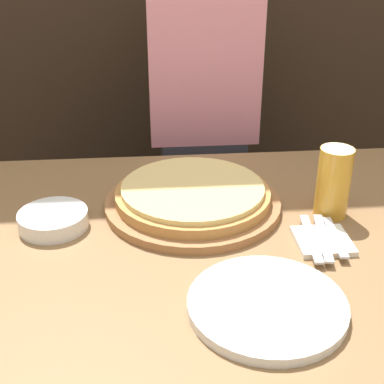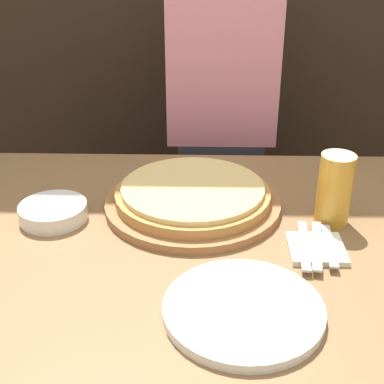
{
  "view_description": "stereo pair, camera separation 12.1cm",
  "coord_description": "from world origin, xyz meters",
  "px_view_note": "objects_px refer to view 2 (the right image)",
  "views": [
    {
      "loc": [
        -0.1,
        -0.95,
        1.35
      ],
      "look_at": [
        -0.0,
        0.12,
        0.79
      ],
      "focal_mm": 50.0,
      "sensor_mm": 36.0,
      "label": 1
    },
    {
      "loc": [
        0.03,
        -0.95,
        1.35
      ],
      "look_at": [
        -0.0,
        0.12,
        0.79
      ],
      "focal_mm": 50.0,
      "sensor_mm": 36.0,
      "label": 2
    }
  ],
  "objects_px": {
    "fork": "(304,245)",
    "spoon": "(329,245)",
    "pizza_on_board": "(192,198)",
    "beer_glass": "(335,187)",
    "dinner_knife": "(317,245)",
    "dinner_plate": "(243,310)",
    "diner_person": "(220,150)",
    "side_bowl": "(53,212)"
  },
  "relations": [
    {
      "from": "beer_glass",
      "to": "side_bowl",
      "type": "relative_size",
      "value": 1.07
    },
    {
      "from": "dinner_knife",
      "to": "diner_person",
      "type": "relative_size",
      "value": 0.13
    },
    {
      "from": "fork",
      "to": "diner_person",
      "type": "height_order",
      "value": "diner_person"
    },
    {
      "from": "dinner_plate",
      "to": "spoon",
      "type": "bearing_deg",
      "value": 46.75
    },
    {
      "from": "fork",
      "to": "dinner_plate",
      "type": "bearing_deg",
      "value": -124.34
    },
    {
      "from": "beer_glass",
      "to": "pizza_on_board",
      "type": "bearing_deg",
      "value": 169.13
    },
    {
      "from": "beer_glass",
      "to": "diner_person",
      "type": "relative_size",
      "value": 0.12
    },
    {
      "from": "side_bowl",
      "to": "fork",
      "type": "xyz_separation_m",
      "value": [
        0.53,
        -0.12,
        -0.0
      ]
    },
    {
      "from": "side_bowl",
      "to": "dinner_knife",
      "type": "distance_m",
      "value": 0.57
    },
    {
      "from": "beer_glass",
      "to": "dinner_plate",
      "type": "distance_m",
      "value": 0.38
    },
    {
      "from": "spoon",
      "to": "dinner_plate",
      "type": "bearing_deg",
      "value": -133.25
    },
    {
      "from": "fork",
      "to": "dinner_knife",
      "type": "distance_m",
      "value": 0.02
    },
    {
      "from": "pizza_on_board",
      "to": "beer_glass",
      "type": "xyz_separation_m",
      "value": [
        0.31,
        -0.06,
        0.06
      ]
    },
    {
      "from": "fork",
      "to": "diner_person",
      "type": "relative_size",
      "value": 0.13
    },
    {
      "from": "pizza_on_board",
      "to": "beer_glass",
      "type": "bearing_deg",
      "value": -10.87
    },
    {
      "from": "pizza_on_board",
      "to": "spoon",
      "type": "relative_size",
      "value": 2.59
    },
    {
      "from": "beer_glass",
      "to": "dinner_plate",
      "type": "bearing_deg",
      "value": -123.96
    },
    {
      "from": "beer_glass",
      "to": "spoon",
      "type": "distance_m",
      "value": 0.14
    },
    {
      "from": "side_bowl",
      "to": "dinner_knife",
      "type": "relative_size",
      "value": 0.82
    },
    {
      "from": "side_bowl",
      "to": "dinner_plate",
      "type": "bearing_deg",
      "value": -37.75
    },
    {
      "from": "pizza_on_board",
      "to": "dinner_plate",
      "type": "bearing_deg",
      "value": -75.57
    },
    {
      "from": "side_bowl",
      "to": "fork",
      "type": "relative_size",
      "value": 0.82
    },
    {
      "from": "spoon",
      "to": "fork",
      "type": "bearing_deg",
      "value": 180.0
    },
    {
      "from": "fork",
      "to": "spoon",
      "type": "distance_m",
      "value": 0.05
    },
    {
      "from": "fork",
      "to": "spoon",
      "type": "bearing_deg",
      "value": 0.0
    },
    {
      "from": "spoon",
      "to": "pizza_on_board",
      "type": "bearing_deg",
      "value": 147.64
    },
    {
      "from": "side_bowl",
      "to": "fork",
      "type": "distance_m",
      "value": 0.54
    },
    {
      "from": "beer_glass",
      "to": "dinner_plate",
      "type": "height_order",
      "value": "beer_glass"
    },
    {
      "from": "dinner_plate",
      "to": "side_bowl",
      "type": "distance_m",
      "value": 0.51
    },
    {
      "from": "dinner_plate",
      "to": "diner_person",
      "type": "relative_size",
      "value": 0.2
    },
    {
      "from": "fork",
      "to": "diner_person",
      "type": "bearing_deg",
      "value": 102.18
    },
    {
      "from": "side_bowl",
      "to": "diner_person",
      "type": "xyz_separation_m",
      "value": [
        0.38,
        0.58,
        -0.09
      ]
    },
    {
      "from": "dinner_plate",
      "to": "side_bowl",
      "type": "xyz_separation_m",
      "value": [
        -0.4,
        0.31,
        0.01
      ]
    },
    {
      "from": "pizza_on_board",
      "to": "dinner_plate",
      "type": "distance_m",
      "value": 0.38
    },
    {
      "from": "pizza_on_board",
      "to": "diner_person",
      "type": "relative_size",
      "value": 0.3
    },
    {
      "from": "pizza_on_board",
      "to": "fork",
      "type": "height_order",
      "value": "pizza_on_board"
    },
    {
      "from": "dinner_plate",
      "to": "dinner_knife",
      "type": "distance_m",
      "value": 0.25
    },
    {
      "from": "diner_person",
      "to": "pizza_on_board",
      "type": "bearing_deg",
      "value": -98.58
    },
    {
      "from": "pizza_on_board",
      "to": "side_bowl",
      "type": "xyz_separation_m",
      "value": [
        -0.3,
        -0.06,
        -0.01
      ]
    },
    {
      "from": "side_bowl",
      "to": "spoon",
      "type": "distance_m",
      "value": 0.59
    },
    {
      "from": "pizza_on_board",
      "to": "beer_glass",
      "type": "distance_m",
      "value": 0.32
    },
    {
      "from": "dinner_plate",
      "to": "side_bowl",
      "type": "height_order",
      "value": "side_bowl"
    }
  ]
}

